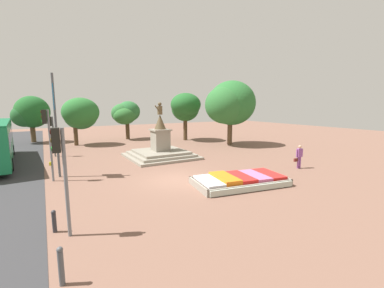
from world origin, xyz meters
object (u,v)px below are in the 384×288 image
(banner_pole, at_px, (56,121))
(pedestrian_with_handbag, at_px, (299,155))
(kerb_bollard_south, at_px, (61,265))
(statue_monument, at_px, (161,149))
(traffic_light_near_crossing, at_px, (61,162))
(flower_planter, at_px, (240,181))
(traffic_light_mid_block, at_px, (48,133))
(traffic_light_far_corner, at_px, (52,129))
(kerb_bollard_mid_a, at_px, (54,221))

(banner_pole, height_order, pedestrian_with_handbag, banner_pole)
(banner_pole, bearing_deg, kerb_bollard_south, -92.85)
(statue_monument, relative_size, traffic_light_near_crossing, 1.45)
(banner_pole, bearing_deg, flower_planter, -38.41)
(flower_planter, bearing_deg, pedestrian_with_handbag, 8.07)
(statue_monument, relative_size, traffic_light_mid_block, 1.29)
(traffic_light_far_corner, bearing_deg, kerb_bollard_mid_a, -91.97)
(flower_planter, xyz_separation_m, statue_monument, (-0.81, 9.34, 0.46))
(traffic_light_near_crossing, bearing_deg, flower_planter, 9.12)
(kerb_bollard_mid_a, bearing_deg, banner_pole, 85.71)
(traffic_light_mid_block, xyz_separation_m, traffic_light_far_corner, (0.42, 8.19, -0.46))
(statue_monument, bearing_deg, kerb_bollard_mid_a, -129.50)
(traffic_light_mid_block, xyz_separation_m, banner_pole, (0.48, 0.77, 0.63))
(traffic_light_near_crossing, height_order, pedestrian_with_handbag, traffic_light_near_crossing)
(traffic_light_mid_block, bearing_deg, kerb_bollard_south, -90.34)
(flower_planter, xyz_separation_m, kerb_bollard_mid_a, (-9.25, -0.90, 0.18))
(traffic_light_near_crossing, distance_m, traffic_light_mid_block, 7.54)
(statue_monument, xyz_separation_m, kerb_bollard_mid_a, (-8.44, -10.24, -0.27))
(statue_monument, height_order, banner_pole, banner_pole)
(traffic_light_mid_block, xyz_separation_m, kerb_bollard_mid_a, (-0.10, -7.00, -2.42))
(traffic_light_far_corner, height_order, kerb_bollard_mid_a, traffic_light_far_corner)
(statue_monument, relative_size, kerb_bollard_south, 5.28)
(pedestrian_with_handbag, xyz_separation_m, kerb_bollard_mid_a, (-15.35, -1.76, -0.50))
(statue_monument, relative_size, pedestrian_with_handbag, 3.25)
(banner_pole, distance_m, pedestrian_with_handbag, 16.15)
(traffic_light_far_corner, xyz_separation_m, pedestrian_with_handbag, (14.83, -13.43, -1.46))
(kerb_bollard_south, bearing_deg, kerb_bollard_mid_a, 90.73)
(traffic_light_mid_block, distance_m, banner_pole, 1.11)
(pedestrian_with_handbag, height_order, kerb_bollard_south, pedestrian_with_handbag)
(traffic_light_far_corner, xyz_separation_m, kerb_bollard_mid_a, (-0.52, -15.19, -1.96))
(traffic_light_near_crossing, xyz_separation_m, traffic_light_mid_block, (-0.23, 7.53, 0.25))
(traffic_light_near_crossing, distance_m, kerb_bollard_mid_a, 2.26)
(statue_monument, distance_m, traffic_light_mid_block, 9.20)
(traffic_light_near_crossing, height_order, kerb_bollard_south, traffic_light_near_crossing)
(traffic_light_far_corner, bearing_deg, kerb_bollard_south, -91.51)
(banner_pole, bearing_deg, traffic_light_mid_block, -122.09)
(traffic_light_near_crossing, bearing_deg, banner_pole, 88.27)
(flower_planter, xyz_separation_m, traffic_light_mid_block, (-9.15, 6.10, 2.61))
(traffic_light_near_crossing, xyz_separation_m, kerb_bollard_mid_a, (-0.33, 0.54, -2.17))
(statue_monument, distance_m, traffic_light_near_crossing, 13.62)
(pedestrian_with_handbag, height_order, kerb_bollard_mid_a, pedestrian_with_handbag)
(pedestrian_with_handbag, bearing_deg, banner_pole, 157.87)
(flower_planter, height_order, traffic_light_near_crossing, traffic_light_near_crossing)
(kerb_bollard_south, bearing_deg, flower_planter, 23.60)
(kerb_bollard_south, bearing_deg, traffic_light_mid_block, 89.66)
(flower_planter, height_order, statue_monument, statue_monument)
(banner_pole, bearing_deg, traffic_light_far_corner, 90.46)
(kerb_bollard_south, height_order, kerb_bollard_mid_a, kerb_bollard_south)
(traffic_light_mid_block, height_order, kerb_bollard_mid_a, traffic_light_mid_block)
(banner_pole, relative_size, pedestrian_with_handbag, 3.81)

